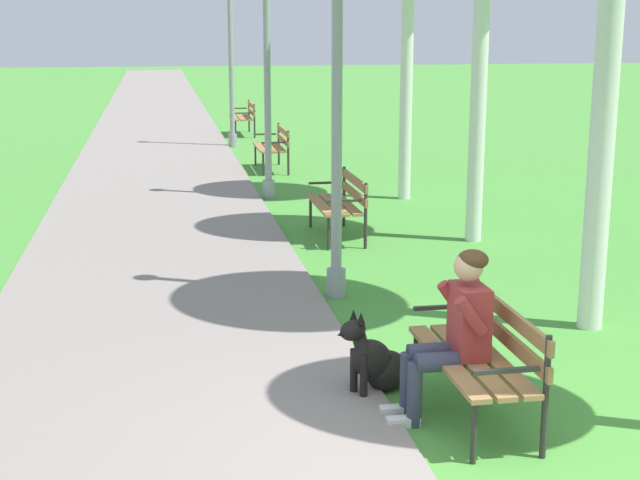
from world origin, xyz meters
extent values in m
plane|color=#478E38|center=(0.00, 0.00, 0.00)|extent=(120.00, 120.00, 0.00)
cube|color=gray|center=(-1.97, 24.00, 0.02)|extent=(3.32, 60.00, 0.04)
cube|color=olive|center=(0.03, 0.81, 0.45)|extent=(0.14, 1.50, 0.04)
cube|color=olive|center=(0.21, 0.81, 0.45)|extent=(0.14, 1.50, 0.04)
cube|color=olive|center=(0.38, 0.81, 0.45)|extent=(0.14, 1.50, 0.04)
cube|color=olive|center=(0.49, 0.81, 0.59)|extent=(0.04, 1.50, 0.11)
cube|color=olive|center=(0.49, 0.81, 0.77)|extent=(0.04, 1.50, 0.11)
cylinder|color=#2D2B28|center=(0.01, 1.50, 0.23)|extent=(0.04, 0.04, 0.45)
cylinder|color=#2D2B28|center=(0.49, 1.50, 0.43)|extent=(0.04, 0.04, 0.85)
cube|color=#2D2B28|center=(0.21, 1.50, 0.63)|extent=(0.45, 0.04, 0.03)
cylinder|color=#2D2B28|center=(0.01, 0.12, 0.23)|extent=(0.04, 0.04, 0.45)
cylinder|color=#2D2B28|center=(0.49, 0.12, 0.43)|extent=(0.04, 0.04, 0.85)
cube|color=#2D2B28|center=(0.21, 0.12, 0.63)|extent=(0.45, 0.04, 0.03)
cube|color=olive|center=(0.17, 6.71, 0.45)|extent=(0.14, 1.50, 0.04)
cube|color=olive|center=(0.35, 6.71, 0.45)|extent=(0.14, 1.50, 0.04)
cube|color=olive|center=(0.52, 6.71, 0.45)|extent=(0.14, 1.50, 0.04)
cube|color=olive|center=(0.63, 6.71, 0.59)|extent=(0.04, 1.50, 0.11)
cube|color=olive|center=(0.63, 6.71, 0.77)|extent=(0.04, 1.50, 0.11)
cylinder|color=#2D2B28|center=(0.15, 7.40, 0.23)|extent=(0.04, 0.04, 0.45)
cylinder|color=#2D2B28|center=(0.63, 7.40, 0.43)|extent=(0.04, 0.04, 0.85)
cube|color=#2D2B28|center=(0.35, 7.40, 0.63)|extent=(0.45, 0.04, 0.03)
cylinder|color=#2D2B28|center=(0.15, 6.02, 0.23)|extent=(0.04, 0.04, 0.45)
cylinder|color=#2D2B28|center=(0.63, 6.02, 0.43)|extent=(0.04, 0.04, 0.85)
cube|color=#2D2B28|center=(0.35, 6.02, 0.63)|extent=(0.45, 0.04, 0.03)
cube|color=olive|center=(0.03, 12.71, 0.45)|extent=(0.14, 1.50, 0.04)
cube|color=olive|center=(0.21, 12.71, 0.45)|extent=(0.14, 1.50, 0.04)
cube|color=olive|center=(0.38, 12.71, 0.45)|extent=(0.14, 1.50, 0.04)
cube|color=olive|center=(0.49, 12.71, 0.59)|extent=(0.04, 1.50, 0.11)
cube|color=olive|center=(0.49, 12.71, 0.77)|extent=(0.04, 1.50, 0.11)
cylinder|color=#2D2B28|center=(0.01, 13.40, 0.23)|extent=(0.04, 0.04, 0.45)
cylinder|color=#2D2B28|center=(0.49, 13.40, 0.43)|extent=(0.04, 0.04, 0.85)
cube|color=#2D2B28|center=(0.21, 13.40, 0.63)|extent=(0.45, 0.04, 0.03)
cylinder|color=#2D2B28|center=(0.01, 12.02, 0.23)|extent=(0.04, 0.04, 0.45)
cylinder|color=#2D2B28|center=(0.49, 12.02, 0.43)|extent=(0.04, 0.04, 0.85)
cube|color=#2D2B28|center=(0.21, 12.02, 0.63)|extent=(0.45, 0.04, 0.03)
cube|color=olive|center=(0.03, 18.75, 0.45)|extent=(0.14, 1.50, 0.04)
cube|color=olive|center=(0.21, 18.75, 0.45)|extent=(0.14, 1.50, 0.04)
cube|color=olive|center=(0.38, 18.75, 0.45)|extent=(0.14, 1.50, 0.04)
cube|color=olive|center=(0.49, 18.75, 0.59)|extent=(0.04, 1.50, 0.11)
cube|color=olive|center=(0.49, 18.75, 0.77)|extent=(0.04, 1.50, 0.11)
cylinder|color=#2D2B28|center=(0.01, 19.44, 0.23)|extent=(0.04, 0.04, 0.45)
cylinder|color=#2D2B28|center=(0.49, 19.44, 0.43)|extent=(0.04, 0.04, 0.85)
cube|color=#2D2B28|center=(0.21, 19.44, 0.63)|extent=(0.45, 0.04, 0.03)
cylinder|color=#2D2B28|center=(0.01, 18.06, 0.23)|extent=(0.04, 0.04, 0.45)
cylinder|color=#2D2B28|center=(0.49, 18.06, 0.43)|extent=(0.04, 0.04, 0.85)
cube|color=#2D2B28|center=(0.21, 18.06, 0.63)|extent=(0.45, 0.04, 0.03)
cylinder|color=#33384C|center=(0.00, 0.95, 0.47)|extent=(0.42, 0.14, 0.14)
cylinder|color=#33384C|center=(-0.21, 0.95, 0.24)|extent=(0.11, 0.11, 0.47)
cube|color=silver|center=(-0.29, 0.95, 0.04)|extent=(0.24, 0.09, 0.07)
cylinder|color=#33384C|center=(0.00, 0.75, 0.47)|extent=(0.42, 0.14, 0.14)
cylinder|color=#33384C|center=(-0.21, 0.75, 0.24)|extent=(0.11, 0.11, 0.47)
cube|color=silver|center=(-0.29, 0.75, 0.04)|extent=(0.24, 0.09, 0.07)
cube|color=maroon|center=(0.21, 0.85, 0.73)|extent=(0.22, 0.36, 0.52)
cylinder|color=maroon|center=(0.15, 1.05, 0.83)|extent=(0.25, 0.09, 0.30)
cylinder|color=maroon|center=(0.15, 0.65, 0.83)|extent=(0.25, 0.09, 0.30)
sphere|color=tan|center=(0.19, 0.85, 1.13)|extent=(0.21, 0.21, 0.21)
ellipsoid|color=#472D19|center=(0.22, 0.85, 1.18)|extent=(0.22, 0.23, 0.14)
ellipsoid|color=black|center=(-0.25, 1.43, 0.16)|extent=(0.45, 0.41, 0.32)
ellipsoid|color=black|center=(-0.38, 1.36, 0.29)|extent=(0.55, 0.42, 0.48)
ellipsoid|color=black|center=(-0.34, 1.38, 0.32)|extent=(0.40, 0.33, 0.27)
cylinder|color=black|center=(-0.52, 1.36, 0.19)|extent=(0.06, 0.06, 0.38)
cylinder|color=black|center=(-0.47, 1.25, 0.19)|extent=(0.06, 0.06, 0.38)
cylinder|color=black|center=(-0.48, 1.31, 0.43)|extent=(0.17, 0.20, 0.19)
ellipsoid|color=black|center=(-0.55, 1.28, 0.56)|extent=(0.26, 0.22, 0.16)
cone|color=black|center=(-0.64, 1.23, 0.55)|extent=(0.13, 0.13, 0.09)
cone|color=black|center=(-0.54, 1.33, 0.66)|extent=(0.06, 0.06, 0.09)
cone|color=black|center=(-0.49, 1.25, 0.66)|extent=(0.06, 0.06, 0.09)
cylinder|color=black|center=(-0.07, 1.52, 0.03)|extent=(0.27, 0.16, 0.04)
cylinder|color=gray|center=(-0.15, 4.00, 0.15)|extent=(0.20, 0.20, 0.30)
cylinder|color=gray|center=(-0.15, 4.00, 1.98)|extent=(0.11, 0.11, 3.97)
cylinder|color=gray|center=(-0.17, 9.73, 0.15)|extent=(0.20, 0.20, 0.30)
cylinder|color=gray|center=(-0.17, 9.73, 1.81)|extent=(0.11, 0.11, 3.62)
cylinder|color=gray|center=(-0.21, 16.39, 0.15)|extent=(0.20, 0.20, 0.30)
cylinder|color=gray|center=(-0.21, 16.39, 2.09)|extent=(0.11, 0.11, 4.17)
cylinder|color=silver|center=(2.02, 2.59, 2.36)|extent=(0.23, 0.23, 4.73)
cylinder|color=silver|center=(2.13, 6.22, 2.01)|extent=(0.21, 0.21, 4.02)
cylinder|color=silver|center=(2.02, 9.32, 1.96)|extent=(0.20, 0.20, 3.92)
camera|label=1|loc=(-1.93, -5.14, 2.79)|focal=51.72mm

